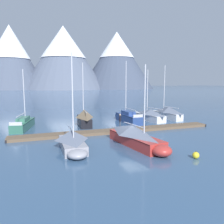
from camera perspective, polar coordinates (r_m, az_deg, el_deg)
The scene contains 14 objects.
ground_plane at distance 21.21m, azimuth 6.04°, elevation -7.35°, with size 700.00×700.00×0.00m, color #38567A.
mountain_central_massif at distance 203.20m, azimuth -24.72°, elevation 13.12°, with size 56.90×56.90×51.86m.
mountain_shoulder_ridge at distance 198.47m, azimuth -12.34°, elevation 13.94°, with size 71.39×71.39×53.08m.
mountain_east_summit at distance 208.15m, azimuth 1.23°, elevation 13.46°, with size 67.12×67.12×51.30m.
dock at distance 24.69m, azimuth 1.72°, elevation -4.84°, with size 22.86×2.59×0.30m.
sailboat_nearest_berth at distance 28.70m, azimuth -21.75°, elevation -2.74°, with size 2.98×6.74×7.06m.
sailboat_second_berth at distance 18.47m, azimuth -10.18°, elevation -7.37°, with size 2.19×5.68×7.71m.
sailboat_mid_dock_port at distance 28.73m, azimuth -7.21°, elevation -1.41°, with size 2.17×6.12×8.00m.
sailboat_mid_dock_starboard at distance 19.39m, azimuth 6.34°, elevation -6.29°, with size 2.62×7.48×6.89m.
sailboat_far_berth at distance 31.07m, azimuth 3.87°, elevation -1.31°, with size 1.57×6.67×8.41m.
sailboat_outer_slip at distance 32.65m, azimuth 9.27°, elevation -0.72°, with size 2.34×6.90×7.34m.
sailboat_end_of_dock at distance 34.63m, azimuth 13.85°, elevation -0.16°, with size 2.00×6.49×8.06m.
person_on_dock at distance 24.85m, azimuth 2.09°, elevation -2.14°, with size 0.38×0.53×1.69m.
mooring_buoy_channel_marker at distance 17.34m, azimuth 20.80°, elevation -10.37°, with size 0.49×0.49×0.57m.
Camera 1 is at (-9.58, -18.13, 5.43)m, focal length 35.46 mm.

